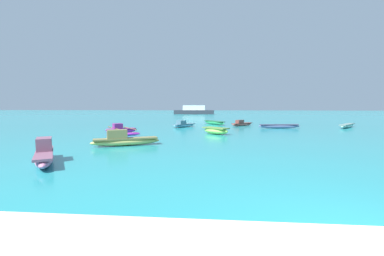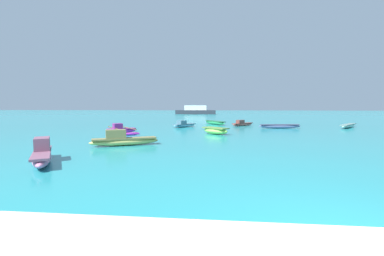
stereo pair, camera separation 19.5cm
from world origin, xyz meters
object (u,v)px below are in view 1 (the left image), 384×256
(moored_boat_4, at_px, (214,122))
(distant_ferry, at_px, (194,111))
(moored_boat_5, at_px, (242,124))
(moored_boat_1, at_px, (121,130))
(moored_boat_6, at_px, (347,126))
(moored_boat_8, at_px, (216,130))
(moored_boat_0, at_px, (124,140))
(moored_boat_2, at_px, (279,126))
(moored_boat_7, at_px, (183,125))
(moored_boat_3, at_px, (44,155))

(moored_boat_4, xyz_separation_m, distant_ferry, (-5.23, 36.34, 0.68))
(moored_boat_5, bearing_deg, moored_boat_1, 172.93)
(moored_boat_6, distance_m, distant_ferry, 43.30)
(distant_ferry, bearing_deg, moored_boat_8, -83.39)
(moored_boat_0, relative_size, moored_boat_8, 1.60)
(moored_boat_6, relative_size, distant_ferry, 0.34)
(moored_boat_0, relative_size, moored_boat_4, 0.95)
(moored_boat_0, distance_m, moored_boat_1, 6.53)
(moored_boat_2, relative_size, moored_boat_4, 1.07)
(moored_boat_5, bearing_deg, moored_boat_7, 153.86)
(moored_boat_0, relative_size, moored_boat_1, 0.84)
(moored_boat_5, xyz_separation_m, moored_boat_8, (-2.73, -8.27, 0.05))
(moored_boat_2, bearing_deg, moored_boat_3, -134.82)
(moored_boat_1, height_order, moored_boat_2, moored_boat_1)
(moored_boat_7, bearing_deg, moored_boat_5, -31.61)
(moored_boat_0, height_order, moored_boat_2, moored_boat_0)
(moored_boat_1, xyz_separation_m, moored_boat_5, (9.96, 8.17, -0.03))
(moored_boat_1, xyz_separation_m, moored_boat_6, (19.83, 6.81, -0.05))
(distant_ferry, bearing_deg, moored_boat_4, -81.81)
(moored_boat_1, relative_size, moored_boat_7, 1.58)
(moored_boat_0, distance_m, moored_boat_2, 15.62)
(moored_boat_1, height_order, moored_boat_3, moored_boat_3)
(moored_boat_5, bearing_deg, moored_boat_3, -162.30)
(moored_boat_1, height_order, moored_boat_7, moored_boat_1)
(moored_boat_0, xyz_separation_m, distant_ferry, (-0.59, 52.25, 0.61))
(moored_boat_0, relative_size, moored_boat_3, 1.14)
(moored_boat_8, bearing_deg, moored_boat_5, 114.61)
(moored_boat_3, height_order, moored_boat_4, moored_boat_3)
(moored_boat_6, bearing_deg, moored_boat_2, 140.46)
(moored_boat_1, bearing_deg, moored_boat_6, -18.41)
(moored_boat_8, bearing_deg, moored_boat_0, -85.86)
(moored_boat_2, bearing_deg, distant_ferry, 98.25)
(moored_boat_7, bearing_deg, moored_boat_3, -152.57)
(moored_boat_7, bearing_deg, moored_boat_8, -114.51)
(moored_boat_4, bearing_deg, moored_boat_5, 27.49)
(moored_boat_8, bearing_deg, moored_boat_6, 71.61)
(moored_boat_0, distance_m, moored_boat_8, 7.63)
(moored_boat_4, distance_m, moored_boat_8, 9.96)
(moored_boat_4, distance_m, distant_ferry, 36.72)
(moored_boat_2, xyz_separation_m, distant_ferry, (-11.24, 40.82, 0.69))
(moored_boat_1, distance_m, moored_boat_4, 12.16)
(moored_boat_0, height_order, moored_boat_8, moored_boat_0)
(moored_boat_6, bearing_deg, moored_boat_7, 131.42)
(moored_boat_3, distance_m, moored_boat_6, 25.43)
(moored_boat_0, bearing_deg, moored_boat_1, 86.22)
(moored_boat_0, bearing_deg, moored_boat_7, 56.42)
(moored_boat_3, bearing_deg, moored_boat_8, 115.49)
(moored_boat_4, height_order, distant_ferry, distant_ferry)
(moored_boat_3, relative_size, distant_ferry, 0.30)
(moored_boat_4, bearing_deg, moored_boat_1, -67.71)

